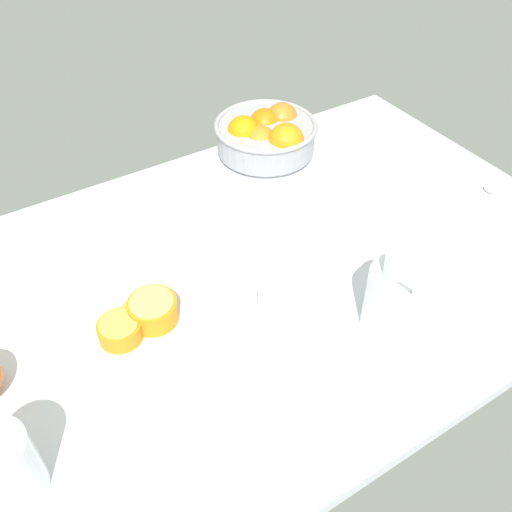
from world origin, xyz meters
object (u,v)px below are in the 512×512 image
juice_glass (4,470)px  orange_half_0 (138,318)px  second_glass (281,311)px  fruit_bowl (267,135)px  juice_pitcher (398,301)px  spoon (477,183)px  orange_half_1 (120,330)px  orange_half_2 (153,310)px  cutting_board (137,336)px

juice_glass → orange_half_0: bearing=32.6°
second_glass → orange_half_0: second_glass is taller
fruit_bowl → second_glass: bearing=-120.0°
juice_pitcher → second_glass: size_ratio=1.69×
fruit_bowl → spoon: fruit_bowl is taller
orange_half_1 → orange_half_2: bearing=7.2°
spoon → orange_half_2: bearing=179.8°
cutting_board → orange_half_0: orange_half_0 is taller
second_glass → spoon: 64.59cm
juice_pitcher → orange_half_0: 44.87cm
juice_pitcher → orange_half_0: juice_pitcher is taller
orange_half_0 → orange_half_1: bearing=-162.5°
orange_half_1 → fruit_bowl: bearing=35.3°
cutting_board → orange_half_2: 5.32cm
fruit_bowl → orange_half_2: size_ratio=2.95×
juice_pitcher → orange_half_0: (-39.03, 22.02, -2.22)cm
juice_pitcher → orange_half_0: bearing=150.6°
juice_pitcher → orange_half_2: juice_pitcher is taller
juice_glass → orange_half_2: 32.77cm
orange_half_1 → orange_half_2: 6.46cm
juice_glass → fruit_bowl: bearing=35.2°
fruit_bowl → orange_half_0: size_ratio=3.95×
juice_glass → second_glass: (47.32, 4.41, -0.82)cm
juice_glass → second_glass: size_ratio=1.15×
juice_glass → orange_half_2: bearing=29.5°
fruit_bowl → cutting_board: fruit_bowl is taller
juice_pitcher → cutting_board: juice_pitcher is taller
second_glass → spoon: second_glass is taller
juice_glass → second_glass: juice_glass is taller
juice_pitcher → second_glass: (-17.43, 9.95, -1.64)cm
fruit_bowl → cutting_board: size_ratio=0.95×
spoon → cutting_board: bearing=-179.4°
juice_glass → orange_half_0: juice_glass is taller
fruit_bowl → cutting_board: bearing=-143.1°
orange_half_2 → second_glass: bearing=-31.9°
cutting_board → juice_pitcher: bearing=-27.1°
juice_pitcher → second_glass: bearing=150.3°
second_glass → orange_half_1: bearing=156.6°
second_glass → cutting_board: bearing=155.0°
fruit_bowl → orange_half_1: 65.45cm
juice_pitcher → juice_glass: size_ratio=1.46×
juice_pitcher → fruit_bowl: bearing=79.6°
fruit_bowl → orange_half_2: bearing=-141.8°
juice_pitcher → juice_glass: juice_pitcher is taller
second_glass → orange_half_1: (-25.21, 10.93, -0.39)cm
orange_half_0 → orange_half_2: bearing=-7.0°
second_glass → spoon: (63.43, 11.47, -4.10)cm
juice_pitcher → orange_half_0: size_ratio=2.64×
orange_half_2 → juice_glass: bearing=-150.5°
second_glass → orange_half_0: bearing=150.8°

